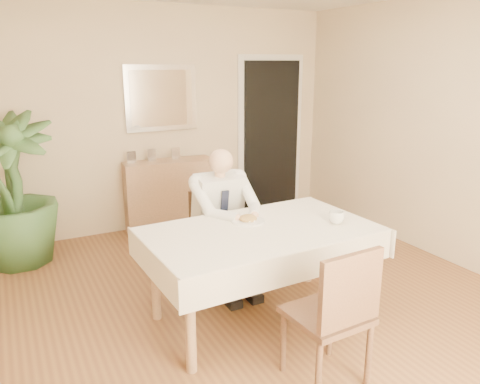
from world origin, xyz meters
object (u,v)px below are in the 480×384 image
sideboard (170,195)px  chair_near (336,310)px  coffee_mug (336,217)px  chair_far (213,229)px  seated_man (226,214)px  dining_table (260,239)px  potted_palm (13,191)px

sideboard → chair_near: bearing=-86.2°
sideboard → coffee_mug: bearing=-73.4°
chair_far → seated_man: size_ratio=0.66×
chair_far → dining_table: bearing=-94.5°
seated_man → chair_near: bearing=-89.8°
sideboard → potted_palm: 1.73m
sideboard → potted_palm: (-1.68, -0.27, 0.33)m
potted_palm → chair_near: bearing=-61.4°
chair_far → chair_near: 1.78m
coffee_mug → sideboard: (-0.51, 2.49, -0.38)m
chair_far → coffee_mug: bearing=-65.4°
chair_far → sideboard: sideboard is taller
seated_man → coffee_mug: seated_man is taller
dining_table → seated_man: size_ratio=1.41×
dining_table → potted_palm: (-1.61, 2.05, 0.08)m
coffee_mug → potted_palm: bearing=134.7°
seated_man → coffee_mug: bearing=-52.6°
sideboard → potted_palm: bearing=-165.9°
chair_far → sideboard: bearing=82.7°
dining_table → potted_palm: 2.61m
chair_near → sideboard: bearing=85.7°
dining_table → chair_far: chair_far is taller
dining_table → seated_man: 0.59m
chair_near → coffee_mug: chair_near is taller
chair_far → seated_man: seated_man is taller
sideboard → seated_man: bearing=-87.4°
seated_man → sideboard: seated_man is taller
chair_near → sideboard: size_ratio=0.89×
coffee_mug → chair_far: bearing=119.1°
chair_far → chair_near: (0.00, -1.78, 0.07)m
chair_far → potted_palm: size_ratio=0.55×
seated_man → potted_palm: potted_palm is taller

